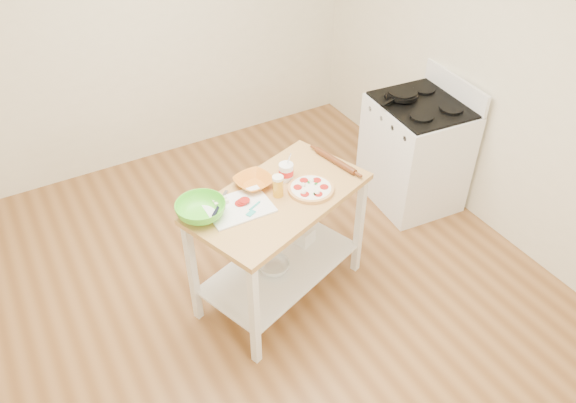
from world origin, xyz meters
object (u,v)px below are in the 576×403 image
(pizza, at_px, (311,189))
(rolling_pin, at_px, (335,161))
(shelf_glass_bowl, at_px, (274,266))
(green_bowl, at_px, (201,210))
(skillet, at_px, (402,95))
(gas_stove, at_px, (415,152))
(prep_island, at_px, (279,225))
(knife, at_px, (218,207))
(spatula, at_px, (253,209))
(shelf_bin, at_px, (304,235))
(cutting_board, at_px, (238,207))
(orange_bowl, at_px, (254,182))
(yogurt_tub, at_px, (286,172))
(beer_pint, at_px, (278,186))

(pizza, relative_size, rolling_pin, 0.80)
(shelf_glass_bowl, bearing_deg, green_bowl, 171.01)
(skillet, distance_m, green_bowl, 2.04)
(green_bowl, bearing_deg, gas_stove, 10.04)
(prep_island, relative_size, knife, 6.31)
(spatula, bearing_deg, shelf_bin, -3.48)
(cutting_board, relative_size, orange_bowl, 1.68)
(skillet, distance_m, spatula, 1.80)
(spatula, relative_size, orange_bowl, 0.56)
(pizza, relative_size, spatula, 2.22)
(pizza, bearing_deg, shelf_bin, 68.48)
(orange_bowl, distance_m, shelf_glass_bowl, 0.66)
(skillet, height_order, cutting_board, skillet)
(knife, height_order, orange_bowl, orange_bowl)
(spatula, height_order, knife, knife)
(cutting_board, xyz_separation_m, green_bowl, (-0.23, 0.04, 0.04))
(pizza, bearing_deg, cutting_board, 170.79)
(rolling_pin, bearing_deg, cutting_board, -172.91)
(knife, bearing_deg, pizza, -56.86)
(shelf_bin, bearing_deg, green_bowl, -174.65)
(prep_island, distance_m, spatula, 0.35)
(yogurt_tub, bearing_deg, rolling_pin, -1.94)
(cutting_board, bearing_deg, orange_bowl, 40.30)
(spatula, distance_m, rolling_pin, 0.75)
(green_bowl, bearing_deg, yogurt_tub, 6.53)
(cutting_board, distance_m, rolling_pin, 0.80)
(prep_island, distance_m, shelf_glass_bowl, 0.36)
(prep_island, xyz_separation_m, green_bowl, (-0.51, 0.06, 0.30))
(spatula, bearing_deg, green_bowl, 133.84)
(spatula, bearing_deg, orange_bowl, 36.96)
(shelf_glass_bowl, distance_m, shelf_bin, 0.37)
(prep_island, distance_m, gas_stove, 1.63)
(skillet, xyz_separation_m, yogurt_tub, (-1.33, -0.44, -0.02))
(skillet, height_order, beer_pint, beer_pint)
(orange_bowl, bearing_deg, shelf_bin, -6.38)
(cutting_board, xyz_separation_m, spatula, (0.06, -0.08, 0.01))
(knife, xyz_separation_m, shelf_glass_bowl, (0.34, -0.08, -0.62))
(skillet, distance_m, knife, 1.92)
(shelf_bin, bearing_deg, pizza, -111.52)
(beer_pint, height_order, shelf_bin, beer_pint)
(spatula, bearing_deg, knife, 119.41)
(shelf_glass_bowl, bearing_deg, cutting_board, 171.53)
(spatula, relative_size, shelf_glass_bowl, 0.60)
(prep_island, xyz_separation_m, orange_bowl, (-0.09, 0.18, 0.28))
(prep_island, bearing_deg, spatula, -165.40)
(prep_island, height_order, shelf_bin, prep_island)
(cutting_board, height_order, knife, cutting_board)
(gas_stove, relative_size, cutting_board, 2.73)
(prep_island, xyz_separation_m, cutting_board, (-0.28, 0.02, 0.26))
(skillet, distance_m, orange_bowl, 1.60)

